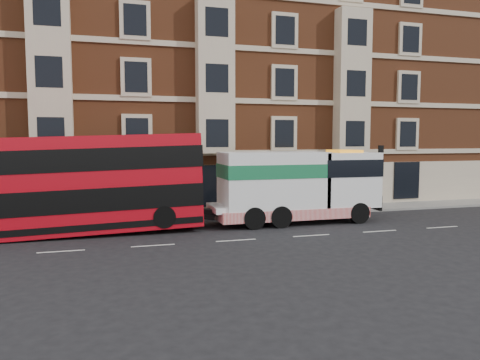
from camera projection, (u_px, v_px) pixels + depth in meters
The scene contains 8 objects.
ground at pixel (236, 240), 22.76m from camera, with size 120.00×120.00×0.00m, color black.
sidewalk at pixel (204, 215), 29.92m from camera, with size 90.00×3.00×0.15m, color slate.
victorian_terrace at pixel (189, 73), 36.36m from camera, with size 45.00×12.00×20.40m.
lamp_post_west at pixel (106, 178), 26.76m from camera, with size 0.35×0.15×4.35m.
lamp_post_east at pixel (380, 172), 31.82m from camera, with size 0.35×0.15×4.35m.
double_decker_bus at pixel (78, 183), 23.97m from camera, with size 12.52×2.87×5.07m.
tow_truck at pixel (295, 185), 27.41m from camera, with size 10.02×2.96×4.18m.
pedestrian at pixel (101, 203), 28.33m from camera, with size 0.65×0.43×1.78m, color #192933.
Camera 1 is at (-6.14, -21.56, 4.92)m, focal length 35.00 mm.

